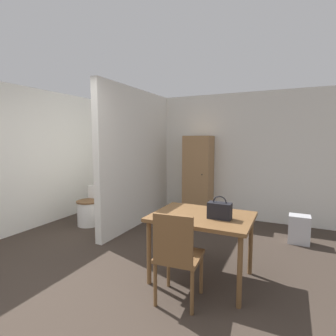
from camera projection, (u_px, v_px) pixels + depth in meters
ground_plane at (61, 310)px, 2.47m from camera, size 16.00×16.00×0.00m
wall_back at (195, 155)px, 5.64m from camera, size 5.53×0.12×2.50m
wall_left at (45, 158)px, 4.95m from camera, size 0.12×4.63×2.50m
partition_wall at (137, 158)px, 4.87m from camera, size 0.12×2.27×2.50m
dining_table at (202, 222)px, 2.95m from camera, size 1.10×0.82×0.75m
wooden_chair at (177, 254)px, 2.51m from camera, size 0.46×0.46×0.92m
toilet at (90, 209)px, 4.93m from camera, size 0.44×0.59×0.70m
handbag at (220, 210)px, 2.80m from camera, size 0.25×0.13×0.25m
wooden_cabinet at (198, 177)px, 5.35m from camera, size 0.55×0.44×1.67m
space_heater at (299, 229)px, 4.04m from camera, size 0.31×0.24×0.44m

